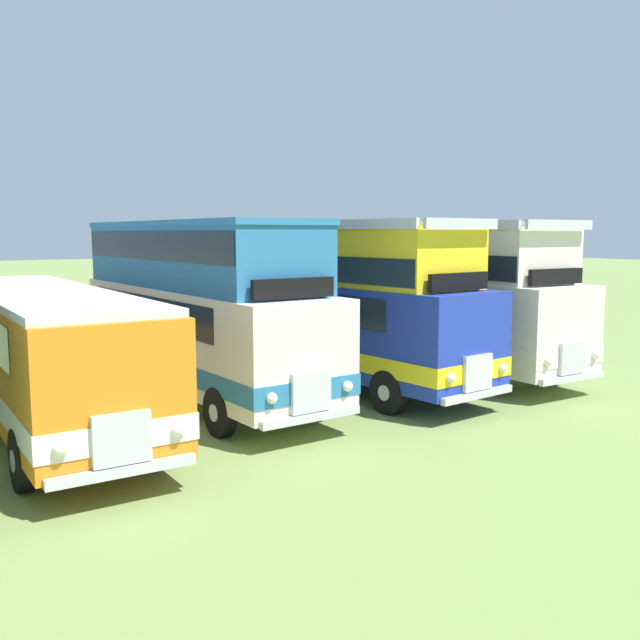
# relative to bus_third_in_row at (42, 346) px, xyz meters

# --- Properties ---
(ground_plane) EXTENTS (200.00, 200.00, 0.00)m
(ground_plane) POSITION_rel_bus_third_in_row_xyz_m (1.94, -0.12, -1.76)
(ground_plane) COLOR #7A934C
(bus_third_in_row) EXTENTS (2.97, 11.35, 2.99)m
(bus_third_in_row) POSITION_rel_bus_third_in_row_xyz_m (0.00, 0.00, 0.00)
(bus_third_in_row) COLOR orange
(bus_third_in_row) RESTS_ON ground
(bus_fourth_in_row) EXTENTS (2.64, 9.89, 4.49)m
(bus_fourth_in_row) POSITION_rel_bus_third_in_row_xyz_m (3.87, 0.31, 0.71)
(bus_fourth_in_row) COLOR silver
(bus_fourth_in_row) RESTS_ON ground
(bus_fifth_in_row) EXTENTS (3.05, 10.16, 4.52)m
(bus_fifth_in_row) POSITION_rel_bus_third_in_row_xyz_m (7.74, -0.18, 0.60)
(bus_fifth_in_row) COLOR #1E339E
(bus_fifth_in_row) RESTS_ON ground
(bus_sixth_in_row) EXTENTS (3.14, 10.85, 4.52)m
(bus_sixth_in_row) POSITION_rel_bus_third_in_row_xyz_m (11.63, 0.06, 0.60)
(bus_sixth_in_row) COLOR silver
(bus_sixth_in_row) RESTS_ON ground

